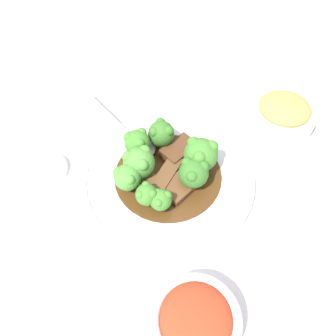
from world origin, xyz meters
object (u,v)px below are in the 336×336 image
at_px(beef_strip_3, 153,189).
at_px(broccoli_floret_1, 127,177).
at_px(broccoli_floret_7, 137,142).
at_px(beef_strip_2, 167,174).
at_px(serving_spoon, 135,139).
at_px(broccoli_floret_3, 201,154).
at_px(side_bowl_appetizer, 283,114).
at_px(broccoli_floret_4, 139,162).
at_px(broccoli_floret_6, 161,199).
at_px(main_plate, 168,176).
at_px(broccoli_floret_2, 147,194).
at_px(beef_strip_0, 177,188).
at_px(side_bowl_kimchi, 195,321).
at_px(sauce_dish, 48,168).
at_px(broccoli_floret_0, 194,173).
at_px(beef_strip_1, 179,150).
at_px(broccoli_floret_5, 161,133).

xyz_separation_m(beef_strip_3, broccoli_floret_1, (0.00, -0.04, 0.02)).
bearing_deg(broccoli_floret_7, beef_strip_2, 62.70).
bearing_deg(serving_spoon, broccoli_floret_7, 30.19).
relative_size(broccoli_floret_3, side_bowl_appetizer, 0.49).
distance_m(broccoli_floret_4, broccoli_floret_6, 0.07).
height_order(main_plate, side_bowl_appetizer, side_bowl_appetizer).
bearing_deg(broccoli_floret_6, broccoli_floret_3, 156.05).
distance_m(broccoli_floret_2, broccoli_floret_3, 0.11).
distance_m(beef_strip_0, side_bowl_appetizer, 0.25).
relative_size(side_bowl_kimchi, sauce_dish, 1.74).
bearing_deg(broccoli_floret_1, broccoli_floret_0, 110.78).
distance_m(beef_strip_2, broccoli_floret_4, 0.05).
bearing_deg(main_plate, broccoli_floret_0, 80.41).
height_order(broccoli_floret_3, broccoli_floret_7, broccoli_floret_3).
height_order(broccoli_floret_0, broccoli_floret_3, broccoli_floret_3).
height_order(beef_strip_1, serving_spoon, beef_strip_1).
xyz_separation_m(broccoli_floret_5, broccoli_floret_6, (0.12, 0.03, -0.01)).
relative_size(broccoli_floret_4, broccoli_floret_7, 1.08).
relative_size(broccoli_floret_4, broccoli_floret_6, 1.53).
bearing_deg(broccoli_floret_1, beef_strip_1, 147.04).
distance_m(beef_strip_3, sauce_dish, 0.19).
xyz_separation_m(beef_strip_3, broccoli_floret_0, (-0.03, 0.06, 0.02)).
xyz_separation_m(beef_strip_1, side_bowl_appetizer, (-0.13, 0.16, 0.00)).
bearing_deg(beef_strip_0, side_bowl_appetizer, 144.14).
height_order(beef_strip_1, beef_strip_2, beef_strip_1).
bearing_deg(main_plate, beef_strip_0, 40.73).
bearing_deg(beef_strip_0, broccoli_floret_4, -100.43).
bearing_deg(side_bowl_appetizer, main_plate, -43.77).
relative_size(broccoli_floret_3, broccoli_floret_7, 1.10).
distance_m(broccoli_floret_1, broccoli_floret_6, 0.06).
bearing_deg(broccoli_floret_2, side_bowl_appetizer, 142.31).
bearing_deg(broccoli_floret_6, broccoli_floret_5, -164.22).
bearing_deg(broccoli_floret_6, broccoli_floret_1, -108.59).
height_order(broccoli_floret_0, side_bowl_kimchi, broccoli_floret_0).
height_order(beef_strip_0, broccoli_floret_1, broccoli_floret_1).
height_order(broccoli_floret_4, broccoli_floret_5, broccoli_floret_4).
bearing_deg(broccoli_floret_7, beef_strip_3, 35.10).
bearing_deg(main_plate, broccoli_floret_4, -71.62).
height_order(broccoli_floret_7, side_bowl_kimchi, broccoli_floret_7).
bearing_deg(serving_spoon, beef_strip_3, 33.73).
xyz_separation_m(broccoli_floret_4, broccoli_floret_6, (0.05, 0.05, -0.01)).
relative_size(beef_strip_1, broccoli_floret_4, 1.24).
relative_size(main_plate, broccoli_floret_0, 5.68).
xyz_separation_m(broccoli_floret_3, serving_spoon, (-0.02, -0.12, -0.03)).
bearing_deg(broccoli_floret_1, sauce_dish, -92.77).
bearing_deg(broccoli_floret_5, side_bowl_kimchi, 24.32).
distance_m(beef_strip_3, side_bowl_kimchi, 0.20).
height_order(beef_strip_1, side_bowl_appetizer, side_bowl_appetizer).
height_order(broccoli_floret_4, side_bowl_kimchi, broccoli_floret_4).
bearing_deg(side_bowl_appetizer, broccoli_floret_6, -34.30).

